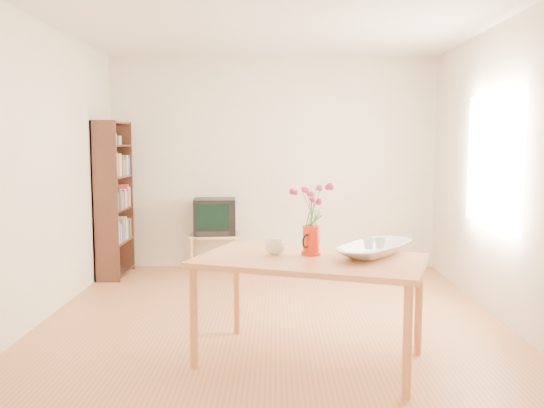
{
  "coord_description": "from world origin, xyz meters",
  "views": [
    {
      "loc": [
        0.03,
        -4.88,
        1.55
      ],
      "look_at": [
        0.0,
        0.3,
        1.0
      ],
      "focal_mm": 38.0,
      "sensor_mm": 36.0,
      "label": 1
    }
  ],
  "objects_px": {
    "table": "(310,268)",
    "pitcher": "(311,242)",
    "television": "(215,216)",
    "bowl": "(375,221)",
    "mug": "(275,247)"
  },
  "relations": [
    {
      "from": "table",
      "to": "bowl",
      "type": "distance_m",
      "value": 0.57
    },
    {
      "from": "mug",
      "to": "bowl",
      "type": "distance_m",
      "value": 0.73
    },
    {
      "from": "table",
      "to": "pitcher",
      "type": "bearing_deg",
      "value": 102.16
    },
    {
      "from": "pitcher",
      "to": "television",
      "type": "height_order",
      "value": "pitcher"
    },
    {
      "from": "pitcher",
      "to": "bowl",
      "type": "xyz_separation_m",
      "value": [
        0.45,
        -0.01,
        0.15
      ]
    },
    {
      "from": "table",
      "to": "bowl",
      "type": "bearing_deg",
      "value": 31.2
    },
    {
      "from": "television",
      "to": "pitcher",
      "type": "bearing_deg",
      "value": -75.52
    },
    {
      "from": "table",
      "to": "pitcher",
      "type": "relative_size",
      "value": 8.25
    },
    {
      "from": "pitcher",
      "to": "mug",
      "type": "xyz_separation_m",
      "value": [
        -0.26,
        0.0,
        -0.04
      ]
    },
    {
      "from": "table",
      "to": "mug",
      "type": "relative_size",
      "value": 12.88
    },
    {
      "from": "bowl",
      "to": "television",
      "type": "distance_m",
      "value": 3.16
    },
    {
      "from": "mug",
      "to": "table",
      "type": "bearing_deg",
      "value": 129.98
    },
    {
      "from": "table",
      "to": "pitcher",
      "type": "xyz_separation_m",
      "value": [
        0.01,
        0.11,
        0.17
      ]
    },
    {
      "from": "bowl",
      "to": "television",
      "type": "relative_size",
      "value": 0.99
    },
    {
      "from": "table",
      "to": "bowl",
      "type": "height_order",
      "value": "bowl"
    }
  ]
}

